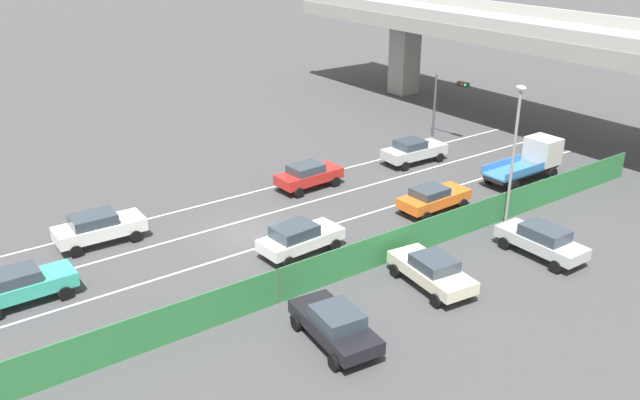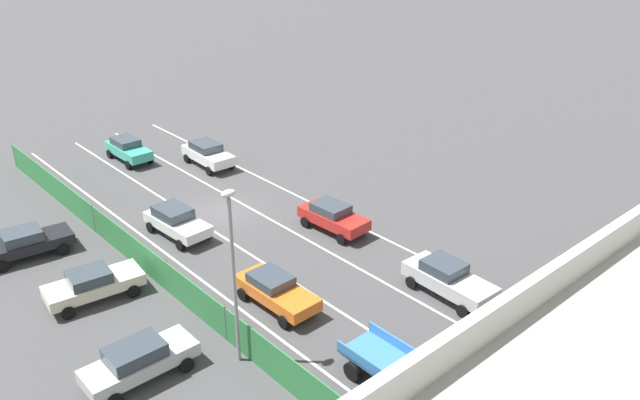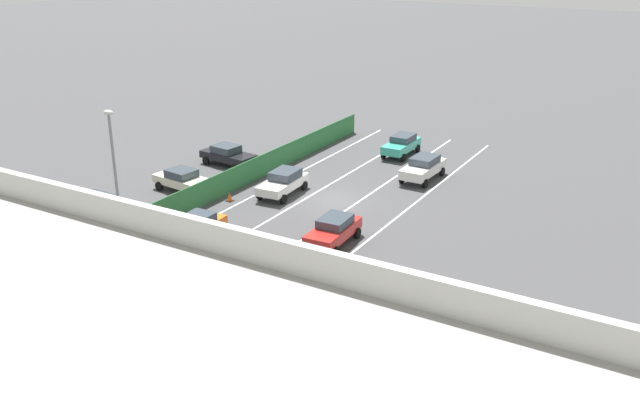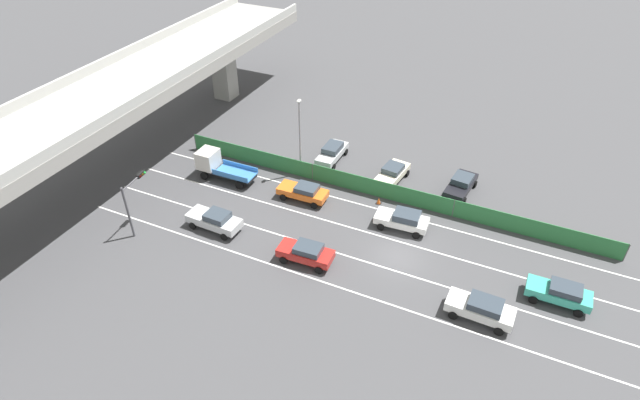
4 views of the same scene
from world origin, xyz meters
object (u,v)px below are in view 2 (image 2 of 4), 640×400
(car_hatchback_white, at_px, (208,153))
(parked_sedan_cream, at_px, (93,283))
(street_lamp, at_px, (233,263))
(traffic_cone, at_px, (166,265))
(car_taxi_orange, at_px, (276,290))
(parked_wagon_silver, at_px, (139,360))
(car_taxi_teal, at_px, (128,149))
(parked_sedan_dark, at_px, (26,242))
(flatbed_truck_blue, at_px, (429,380))
(car_sedan_silver, at_px, (448,278))
(car_sedan_white, at_px, (176,221))
(car_sedan_red, at_px, (333,216))
(traffic_light, at_px, (596,259))

(car_hatchback_white, xyz_separation_m, parked_sedan_cream, (13.43, 10.90, -0.07))
(street_lamp, relative_size, traffic_cone, 12.38)
(car_taxi_orange, xyz_separation_m, parked_wagon_silver, (7.23, 0.40, 0.05))
(car_taxi_teal, bearing_deg, parked_sedan_dark, 41.60)
(parked_wagon_silver, distance_m, traffic_cone, 8.41)
(car_taxi_orange, height_order, street_lamp, street_lamp)
(flatbed_truck_blue, relative_size, parked_sedan_dark, 1.22)
(car_hatchback_white, xyz_separation_m, traffic_cone, (9.50, 10.79, -0.65))
(car_sedan_silver, height_order, street_lamp, street_lamp)
(car_hatchback_white, bearing_deg, car_sedan_silver, 88.90)
(car_sedan_white, bearing_deg, parked_wagon_silver, 52.85)
(car_taxi_orange, bearing_deg, car_sedan_silver, 144.62)
(car_sedan_red, distance_m, street_lamp, 12.89)
(parked_sedan_dark, height_order, traffic_cone, parked_sedan_dark)
(car_taxi_teal, bearing_deg, flatbed_truck_blue, 83.92)
(traffic_light, bearing_deg, traffic_cone, -55.25)
(car_taxi_orange, bearing_deg, flatbed_truck_blue, 90.66)
(street_lamp, height_order, traffic_cone, street_lamp)
(car_sedan_silver, bearing_deg, traffic_cone, -50.94)
(car_sedan_silver, relative_size, car_taxi_orange, 1.05)
(parked_wagon_silver, bearing_deg, flatbed_truck_blue, 130.04)
(car_sedan_silver, distance_m, street_lamp, 11.42)
(car_sedan_silver, height_order, traffic_light, traffic_light)
(car_sedan_silver, relative_size, car_taxi_teal, 1.08)
(parked_wagon_silver, bearing_deg, car_sedan_red, -163.73)
(parked_sedan_dark, height_order, parked_wagon_silver, parked_wagon_silver)
(traffic_light, bearing_deg, car_sedan_silver, -65.27)
(car_hatchback_white, distance_m, street_lamp, 22.41)
(car_sedan_red, xyz_separation_m, parked_wagon_silver, (14.43, 4.21, 0.00))
(car_sedan_white, height_order, traffic_cone, car_sedan_white)
(flatbed_truck_blue, xyz_separation_m, parked_sedan_cream, (6.30, -15.37, -0.45))
(flatbed_truck_blue, relative_size, parked_sedan_cream, 1.21)
(car_hatchback_white, bearing_deg, car_taxi_orange, 67.11)
(car_sedan_silver, bearing_deg, car_hatchback_white, -91.10)
(car_sedan_silver, distance_m, parked_wagon_silver, 14.73)
(traffic_light, bearing_deg, parked_wagon_silver, -31.21)
(car_sedan_silver, relative_size, traffic_light, 0.98)
(street_lamp, distance_m, traffic_cone, 9.64)
(car_taxi_orange, bearing_deg, parked_wagon_silver, 3.20)
(parked_sedan_cream, bearing_deg, parked_wagon_silver, 81.13)
(car_taxi_teal, relative_size, parked_sedan_cream, 0.93)
(parked_sedan_dark, xyz_separation_m, traffic_light, (-16.56, 23.02, 2.58))
(car_hatchback_white, height_order, flatbed_truck_blue, flatbed_truck_blue)
(street_lamp, bearing_deg, car_taxi_orange, -149.68)
(car_hatchback_white, xyz_separation_m, street_lamp, (10.85, 19.25, 3.76))
(car_sedan_white, bearing_deg, traffic_light, 115.14)
(car_sedan_silver, bearing_deg, car_taxi_orange, -35.38)
(flatbed_truck_blue, height_order, street_lamp, street_lamp)
(traffic_light, bearing_deg, car_sedan_white, -64.86)
(car_taxi_orange, distance_m, traffic_cone, 6.77)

